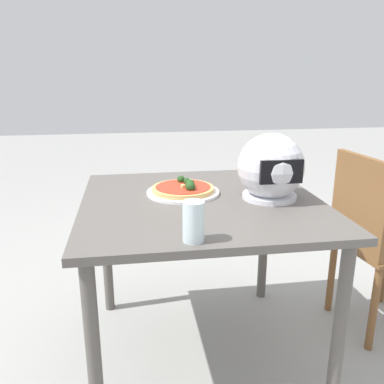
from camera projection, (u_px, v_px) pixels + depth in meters
ground_plane at (200, 351)px, 1.92m from camera, size 14.00×14.00×0.00m
dining_table at (201, 220)px, 1.72m from camera, size 0.99×0.98×0.75m
pizza_plate at (183, 192)px, 1.78m from camera, size 0.32×0.32×0.01m
pizza at (184, 188)px, 1.77m from camera, size 0.27×0.27×0.06m
motorcycle_helmet at (271, 168)px, 1.68m from camera, size 0.28×0.28×0.28m
drinking_glass at (193, 222)px, 1.27m from camera, size 0.07×0.07×0.13m
chair_side at (372, 235)px, 1.96m from camera, size 0.44×0.44×0.90m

